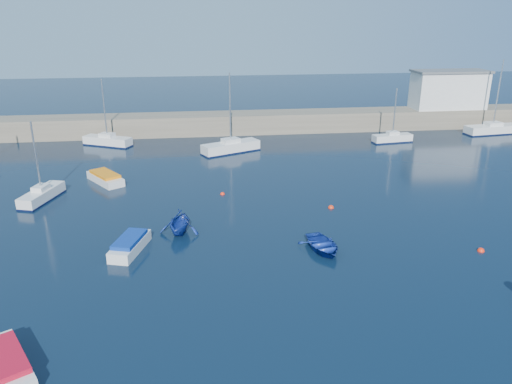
{
  "coord_description": "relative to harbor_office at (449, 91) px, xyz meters",
  "views": [
    {
      "loc": [
        -5.82,
        -20.75,
        15.58
      ],
      "look_at": [
        -0.96,
        17.46,
        1.6
      ],
      "focal_mm": 35.0,
      "sensor_mm": 36.0,
      "label": 1
    }
  ],
  "objects": [
    {
      "name": "harbor_office",
      "position": [
        0.0,
        0.0,
        0.0
      ],
      "size": [
        10.0,
        4.0,
        5.0
      ],
      "primitive_type": "cube",
      "color": "silver",
      "rests_on": "back_wall"
    },
    {
      "name": "sailboat_6",
      "position": [
        -31.61,
        -10.21,
        -4.44
      ],
      "size": [
        7.11,
        4.72,
        9.17
      ],
      "rotation": [
        0.0,
        0.0,
        2.01
      ],
      "color": "silver",
      "rests_on": "ground"
    },
    {
      "name": "motorboat_0",
      "position": [
        -44.77,
        -46.83,
        -4.62
      ],
      "size": [
        3.69,
        4.76,
        1.02
      ],
      "rotation": [
        0.0,
        0.0,
        0.53
      ],
      "color": "silver",
      "rests_on": "ground"
    },
    {
      "name": "sailboat_5",
      "position": [
        -46.42,
        -5.12,
        -4.49
      ],
      "size": [
        6.19,
        4.23,
        8.08
      ],
      "rotation": [
        0.0,
        0.0,
        1.11
      ],
      "color": "silver",
      "rests_on": "ground"
    },
    {
      "name": "buoy_1",
      "position": [
        -24.64,
        -28.87,
        -5.1
      ],
      "size": [
        0.5,
        0.5,
        0.5
      ],
      "primitive_type": "sphere",
      "color": "red",
      "rests_on": "ground"
    },
    {
      "name": "sailboat_7",
      "position": [
        -11.01,
        -8.0,
        -4.54
      ],
      "size": [
        5.17,
        2.04,
        6.77
      ],
      "rotation": [
        0.0,
        0.0,
        1.7
      ],
      "color": "silver",
      "rests_on": "ground"
    },
    {
      "name": "dinghy_center",
      "position": [
        -27.33,
        -36.52,
        -4.71
      ],
      "size": [
        3.32,
        4.19,
        0.78
      ],
      "primitive_type": "imported",
      "rotation": [
        0.0,
        0.0,
        0.18
      ],
      "color": "navy",
      "rests_on": "ground"
    },
    {
      "name": "buoy_2",
      "position": [
        -16.5,
        -38.0,
        -5.1
      ],
      "size": [
        0.49,
        0.49,
        0.49
      ],
      "primitive_type": "sphere",
      "color": "#FF290D",
      "rests_on": "ground"
    },
    {
      "name": "motorboat_2",
      "position": [
        -44.51,
        -19.6,
        -4.64
      ],
      "size": [
        4.08,
        4.93,
        0.99
      ],
      "rotation": [
        0.0,
        0.0,
        0.59
      ],
      "color": "silver",
      "rests_on": "ground"
    },
    {
      "name": "motorboat_1",
      "position": [
        -40.52,
        -34.92,
        -4.62
      ],
      "size": [
        2.63,
        4.46,
        1.03
      ],
      "rotation": [
        0.0,
        0.0,
        -0.29
      ],
      "color": "silver",
      "rests_on": "ground"
    },
    {
      "name": "buoy_3",
      "position": [
        -33.5,
        -24.4,
        -5.1
      ],
      "size": [
        0.42,
        0.42,
        0.42
      ],
      "primitive_type": "sphere",
      "color": "#FF290D",
      "rests_on": "ground"
    },
    {
      "name": "ground",
      "position": [
        -30.0,
        -46.0,
        -5.1
      ],
      "size": [
        220.0,
        220.0,
        0.0
      ],
      "primitive_type": "plane",
      "color": "black",
      "rests_on": "ground"
    },
    {
      "name": "back_wall",
      "position": [
        -30.0,
        0.0,
        -3.8
      ],
      "size": [
        96.0,
        4.5,
        2.6
      ],
      "primitive_type": "cube",
      "color": "#6E6554",
      "rests_on": "ground"
    },
    {
      "name": "dinghy_left",
      "position": [
        -37.17,
        -32.36,
        -4.2
      ],
      "size": [
        3.6,
        3.95,
        1.79
      ],
      "primitive_type": "imported",
      "rotation": [
        0.0,
        0.0,
        -0.22
      ],
      "color": "navy",
      "rests_on": "ground"
    },
    {
      "name": "sailboat_8",
      "position": [
        4.2,
        -5.18,
        -4.47
      ],
      "size": [
        7.72,
        2.98,
        9.79
      ],
      "rotation": [
        0.0,
        0.0,
        1.69
      ],
      "color": "silver",
      "rests_on": "ground"
    },
    {
      "name": "sailboat_3",
      "position": [
        -49.21,
        -23.99,
        -4.55
      ],
      "size": [
        2.95,
        5.44,
        7.01
      ],
      "rotation": [
        0.0,
        0.0,
        -0.3
      ],
      "color": "silver",
      "rests_on": "ground"
    }
  ]
}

